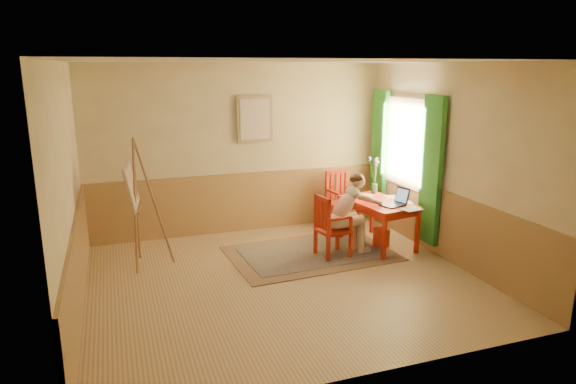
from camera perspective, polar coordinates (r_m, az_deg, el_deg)
name	(u,v)px	position (r m, az deg, el deg)	size (l,w,h in m)	color
room	(284,176)	(6.36, -0.49, 1.76)	(5.04, 4.54, 2.84)	tan
wainscot	(266,227)	(7.33, -2.49, -3.90)	(5.00, 4.50, 1.00)	#AF7F46
window	(404,156)	(8.38, 12.89, 3.99)	(0.12, 2.01, 2.20)	white
wall_portrait	(255,119)	(8.44, -3.74, 8.18)	(0.60, 0.05, 0.76)	#9E805A
rug	(311,253)	(7.69, 2.58, -6.89)	(2.49, 1.74, 0.02)	#8C7251
table	(378,207)	(7.98, 10.12, -1.64)	(0.89, 1.30, 0.72)	red
chair_left	(330,226)	(7.46, 4.79, -3.88)	(0.48, 0.46, 0.94)	red
chair_back	(341,200)	(8.83, 5.97, -0.87)	(0.49, 0.51, 1.00)	red
figure	(348,211)	(7.54, 6.79, -2.08)	(0.93, 0.45, 1.22)	beige
laptop	(396,202)	(7.77, 12.04, -1.08)	(0.46, 0.36, 0.25)	#1E2338
papers	(393,201)	(8.01, 11.69, -0.96)	(0.74, 1.22, 0.00)	white
vase	(375,177)	(8.39, 9.69, 1.71)	(0.20, 0.30, 0.60)	#3F724C
wastebasket	(381,237)	(8.11, 10.43, -5.02)	(0.26, 0.26, 0.28)	red
easel	(134,191)	(7.25, -16.88, 0.07)	(0.65, 0.82, 1.82)	brown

